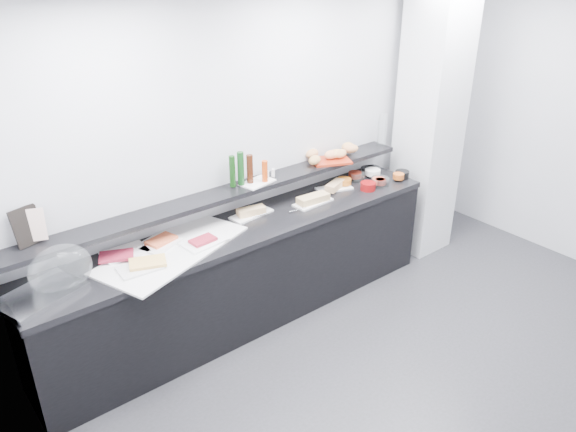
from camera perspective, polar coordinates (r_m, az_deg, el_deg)
ground at (r=4.49m, az=17.01°, el=-16.48°), size 5.00×5.00×0.00m
back_wall at (r=4.96m, az=0.08°, el=7.28°), size 5.00×0.02×2.70m
column at (r=5.76m, az=14.22°, el=9.21°), size 0.50×0.50×2.70m
buffet_cabinet at (r=4.76m, az=-4.26°, el=-6.01°), size 3.60×0.60×0.85m
counter_top at (r=4.54m, az=-4.44°, el=-1.20°), size 3.62×0.62×0.05m
wall_shelf at (r=4.56m, az=-5.80°, el=2.44°), size 3.60×0.25×0.04m
cloche_base at (r=3.95m, az=-23.86°, el=-7.37°), size 0.59×0.49×0.04m
cloche_dome at (r=3.97m, az=-22.09°, el=-5.06°), size 0.43×0.29×0.34m
linen_runner at (r=4.23m, az=-11.69°, el=-3.38°), size 1.27×0.90×0.01m
platter_meat_a at (r=4.25m, az=-16.24°, el=-3.56°), size 0.32×0.22×0.01m
food_meat_a at (r=4.18m, az=-17.04°, el=-3.89°), size 0.28×0.24×0.02m
platter_salmon at (r=4.29m, az=-12.75°, el=-2.84°), size 0.34×0.29×0.01m
food_salmon at (r=4.31m, az=-12.75°, el=-2.40°), size 0.25×0.19×0.02m
platter_cheese at (r=4.03m, az=-14.83°, el=-5.14°), size 0.31×0.22×0.01m
food_cheese at (r=4.04m, az=-14.07°, el=-4.59°), size 0.29×0.24×0.02m
platter_meat_b at (r=4.27m, az=-8.54°, el=-2.58°), size 0.35×0.25×0.01m
food_meat_b at (r=4.25m, az=-8.64°, el=-2.44°), size 0.20×0.14×0.02m
sandwich_plate_left at (r=4.68m, az=-3.75°, el=0.18°), size 0.38×0.20×0.01m
sandwich_food_left at (r=4.65m, az=-3.76°, el=0.50°), size 0.25×0.14×0.06m
tongs_left at (r=4.64m, az=-2.88°, el=0.09°), size 0.16×0.02×0.01m
sandwich_plate_mid at (r=4.89m, az=2.55°, el=1.38°), size 0.37×0.17×0.01m
sandwich_food_mid at (r=4.87m, az=2.58°, el=1.78°), size 0.30×0.13×0.06m
tongs_mid at (r=4.73m, az=0.96°, el=0.65°), size 0.16×0.03×0.01m
sandwich_plate_right at (r=5.18m, az=4.71°, el=2.81°), size 0.36×0.23×0.01m
sandwich_food_right at (r=5.15m, az=4.79°, el=3.11°), size 0.25×0.17×0.06m
tongs_right at (r=5.02m, az=3.05°, el=2.19°), size 0.15×0.06×0.01m
bowl_glass_fruit at (r=5.40m, az=7.09°, el=3.99°), size 0.18×0.18×0.07m
fill_glass_fruit at (r=5.25m, az=5.70°, el=3.53°), size 0.16×0.16×0.05m
bowl_black_jam at (r=5.55m, az=8.16°, el=4.56°), size 0.18×0.18×0.07m
fill_black_jam at (r=5.41m, az=6.82°, el=4.19°), size 0.16×0.16×0.05m
bowl_glass_cream at (r=5.56m, az=8.57°, el=4.58°), size 0.17×0.17×0.07m
fill_glass_cream at (r=5.50m, az=8.59°, el=4.44°), size 0.20×0.20×0.05m
bowl_red_jam at (r=5.20m, az=8.13°, el=3.02°), size 0.15×0.15×0.07m
fill_red_jam at (r=5.28m, az=9.38°, el=3.46°), size 0.10×0.10×0.05m
bowl_glass_salmon at (r=5.32m, az=9.34°, el=3.48°), size 0.19×0.19×0.07m
fill_glass_salmon at (r=5.30m, az=9.19°, el=3.54°), size 0.13×0.13×0.05m
bowl_black_fruit at (r=5.52m, az=11.51°, el=4.16°), size 0.14×0.14×0.07m
fill_black_fruit at (r=5.44m, az=11.16°, el=3.99°), size 0.11×0.11×0.05m
framed_print at (r=4.04m, az=-25.00°, el=-0.94°), size 0.20×0.12×0.26m
print_art at (r=4.04m, az=-24.59°, el=-0.87°), size 0.18×0.11×0.22m
condiment_tray at (r=4.66m, az=-3.14°, el=3.42°), size 0.31×0.23×0.01m
bottle_green_a at (r=4.54m, az=-5.68°, el=4.54°), size 0.05×0.05×0.26m
bottle_brown at (r=4.60m, az=-3.90°, el=4.79°), size 0.05×0.05×0.24m
bottle_green_b at (r=4.56m, az=-4.82°, el=4.83°), size 0.05×0.05×0.28m
bottle_hot at (r=4.63m, az=-2.37°, el=4.57°), size 0.05×0.05×0.18m
shaker_salt at (r=4.70m, az=-2.15°, el=4.20°), size 0.05×0.05×0.07m
shaker_pepper at (r=4.74m, az=-1.52°, el=4.40°), size 0.03×0.03×0.07m
bread_tray at (r=5.13m, az=4.38°, el=5.63°), size 0.41×0.36×0.02m
bread_roll_nw at (r=5.15m, az=2.47°, el=6.35°), size 0.17×0.13×0.08m
bread_roll_ne at (r=5.36m, az=6.08°, el=7.03°), size 0.14×0.11×0.08m
bread_roll_sw at (r=4.99m, az=2.73°, el=5.69°), size 0.16×0.13×0.08m
bread_roll_s at (r=5.17m, az=5.36°, el=6.32°), size 0.16×0.12×0.08m
bread_roll_se at (r=5.31m, az=6.37°, el=6.82°), size 0.18×0.15×0.08m
bread_roll_midw at (r=5.13m, az=4.40°, el=6.23°), size 0.15×0.10×0.08m
bread_roll_mide at (r=5.16m, az=4.89°, el=6.33°), size 0.16×0.11×0.08m
carafe at (r=5.61m, az=9.52°, el=8.65°), size 0.11×0.11×0.30m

